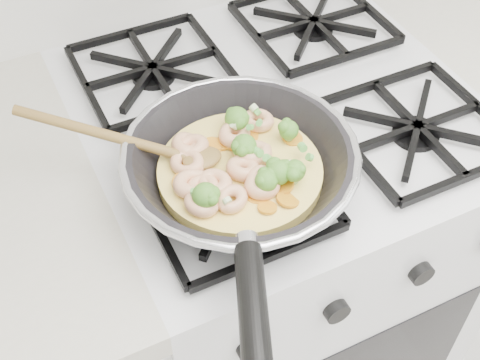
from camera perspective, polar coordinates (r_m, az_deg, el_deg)
name	(u,v)px	position (r m, az deg, el deg)	size (l,w,h in m)	color
stove	(269,268)	(1.34, 2.58, -7.75)	(0.60, 0.60, 0.92)	silver
skillet	(239,168)	(0.83, -0.10, 1.06)	(0.40, 0.48, 0.10)	black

